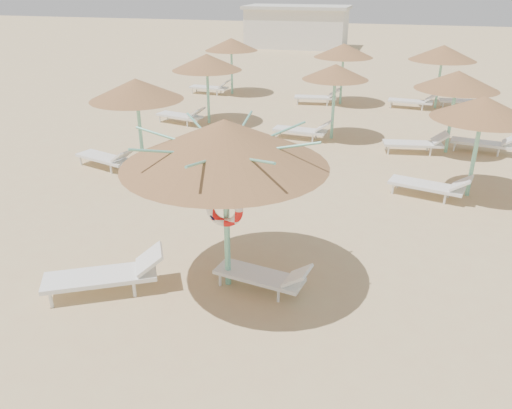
# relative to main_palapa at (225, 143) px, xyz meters

# --- Properties ---
(ground) EXTENTS (120.00, 120.00, 0.00)m
(ground) POSITION_rel_main_palapa_xyz_m (0.16, 0.08, -2.80)
(ground) COLOR tan
(ground) RESTS_ON ground
(main_palapa) EXTENTS (3.58, 3.58, 3.21)m
(main_palapa) POSITION_rel_main_palapa_xyz_m (0.00, 0.00, 0.00)
(main_palapa) COLOR #79D3B5
(main_palapa) RESTS_ON ground
(lounger_main_a) EXTENTS (2.22, 1.62, 0.79)m
(lounger_main_a) POSITION_rel_main_palapa_xyz_m (-2.03, -0.85, -2.42)
(lounger_main_a) COLOR white
(lounger_main_a) RESTS_ON ground
(lounger_main_b) EXTENTS (1.88, 0.84, 0.66)m
(lounger_main_b) POSITION_rel_main_palapa_xyz_m (0.73, -0.03, -2.48)
(lounger_main_b) COLOR white
(lounger_main_b) RESTS_ON ground
(palapa_field) EXTENTS (18.20, 13.52, 2.72)m
(palapa_field) POSITION_rel_main_palapa_xyz_m (0.91, 10.71, -0.49)
(palapa_field) COLOR #79D3B5
(palapa_field) RESTS_ON ground
(service_hut) EXTENTS (8.40, 4.40, 3.25)m
(service_hut) POSITION_rel_main_palapa_xyz_m (-5.84, 35.08, -1.15)
(service_hut) COLOR silver
(service_hut) RESTS_ON ground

